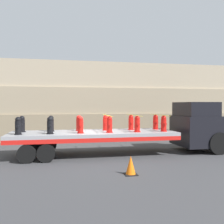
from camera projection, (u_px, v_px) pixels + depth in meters
ground_plane at (94, 155)px, 12.79m from camera, size 120.00×120.00×0.00m
rock_cliff at (83, 101)px, 19.28m from camera, size 60.00×3.30×5.74m
truck_cab at (200, 126)px, 13.92m from camera, size 2.46×2.59×2.72m
flatbed_trailer at (84, 136)px, 12.66m from camera, size 8.34×2.69×1.20m
fire_hydrant_black_near_0 at (18, 126)px, 11.48m from camera, size 0.35×0.55×0.82m
fire_hydrant_black_far_0 at (22, 124)px, 12.60m from camera, size 0.35×0.55×0.82m
fire_hydrant_black_near_1 at (50, 126)px, 11.76m from camera, size 0.35×0.55×0.82m
fire_hydrant_black_far_1 at (51, 124)px, 12.88m from camera, size 0.35×0.55×0.82m
fire_hydrant_red_near_2 at (80, 125)px, 12.04m from camera, size 0.35×0.55×0.82m
fire_hydrant_red_far_2 at (79, 123)px, 13.16m from camera, size 0.35×0.55×0.82m
fire_hydrant_red_near_3 at (109, 125)px, 12.32m from camera, size 0.35×0.55×0.82m
fire_hydrant_red_far_3 at (105, 123)px, 13.44m from camera, size 0.35×0.55×0.82m
fire_hydrant_red_near_4 at (137, 124)px, 12.60m from camera, size 0.35×0.55×0.82m
fire_hydrant_red_far_4 at (131, 123)px, 13.72m from camera, size 0.35×0.55×0.82m
fire_hydrant_red_near_5 at (164, 124)px, 12.88m from camera, size 0.35×0.55×0.82m
fire_hydrant_red_far_5 at (156, 122)px, 14.00m from camera, size 0.35×0.55×0.82m
cargo_strap_rear at (107, 115)px, 12.87m from camera, size 0.05×2.80×0.01m
cargo_strap_middle at (134, 115)px, 13.14m from camera, size 0.05×2.80×0.01m
cargo_strap_front at (159, 115)px, 13.42m from camera, size 0.05×2.80×0.01m
traffic_cone at (131, 165)px, 9.19m from camera, size 0.47×0.47×0.70m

